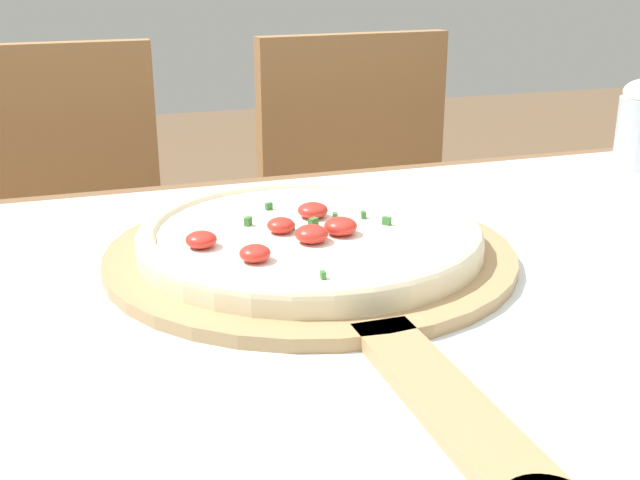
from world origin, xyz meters
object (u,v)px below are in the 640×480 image
pizza_peel (318,262)px  chair_left (60,274)px  chair_right (371,239)px  pizza (310,235)px

pizza_peel → chair_left: 0.76m
chair_left → chair_right: bearing=-1.6°
pizza → chair_right: bearing=63.1°
pizza → chair_right: size_ratio=0.37×
chair_left → chair_right: 0.57m
chair_left → pizza: bearing=-71.6°
pizza → chair_left: chair_left is taller
pizza_peel → pizza: bearing=91.1°
pizza_peel → chair_left: chair_left is taller
pizza_peel → pizza: size_ratio=1.90×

